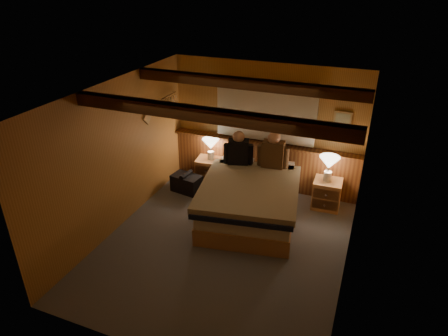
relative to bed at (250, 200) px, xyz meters
The scene contains 19 objects.
floor 0.93m from the bed, 98.78° to the right, with size 4.20×4.20×0.00m, color slate.
ceiling 2.22m from the bed, 98.78° to the right, with size 4.20×4.20×0.00m, color tan.
wall_back 1.51m from the bed, 96.01° to the left, with size 3.60×3.60×0.00m, color #BF8A44.
wall_left 2.27m from the bed, 156.22° to the right, with size 4.20×4.20×0.00m, color #BF8A44.
wall_right 2.05m from the bed, 27.02° to the right, with size 4.20×4.20×0.00m, color #BF8A44.
wall_front 3.07m from the bed, 92.55° to the right, with size 3.60×3.60×0.00m, color #BF8A44.
wainscot 1.20m from the bed, 96.33° to the left, with size 3.60×0.23×0.94m.
curtain_window 1.66m from the bed, 96.37° to the left, with size 2.18×0.09×1.11m.
ceiling_beams 2.08m from the bed, 100.62° to the right, with size 3.60×1.65×0.16m.
coat_rail 2.38m from the bed, 158.61° to the left, with size 0.05×0.55×0.24m.
framed_print 2.10m from the bed, 45.19° to the left, with size 0.30×0.04×0.25m.
bed is the anchor object (origin of this frame).
nightstand_left 1.48m from the bed, 141.73° to the left, with size 0.51×0.47×0.51m.
nightstand_right 1.43m from the bed, 36.07° to the left, with size 0.49×0.45×0.53m.
lamp_left 1.52m from the bed, 140.21° to the left, with size 0.32×0.32×0.42m.
lamp_right 1.49m from the bed, 36.92° to the left, with size 0.35×0.35×0.46m.
person_left 0.96m from the bed, 125.48° to the left, with size 0.52×0.30×0.65m.
person_right 0.95m from the bed, 76.70° to the left, with size 0.56×0.25×0.68m.
duffel_bag 1.49m from the bed, 162.98° to the left, with size 0.60×0.41×0.40m.
Camera 1 is at (1.85, -4.65, 3.84)m, focal length 32.00 mm.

